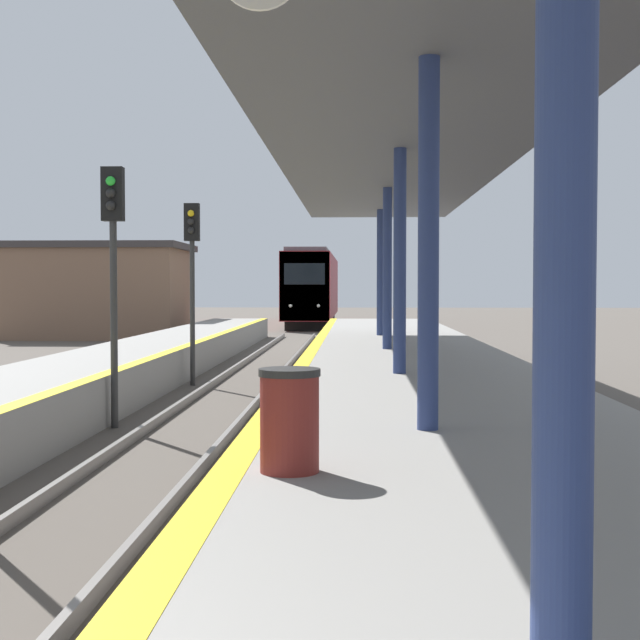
% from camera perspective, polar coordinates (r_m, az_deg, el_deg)
% --- Properties ---
extents(train, '(2.67, 20.25, 4.50)m').
position_cam_1_polar(train, '(56.62, -0.42, 2.05)').
color(train, black).
rests_on(train, ground).
extents(signal_mid, '(0.36, 0.31, 4.38)m').
position_cam_1_polar(signal_mid, '(15.33, -13.11, 4.65)').
color(signal_mid, '#2D2D2D').
rests_on(signal_mid, ground).
extents(signal_far, '(0.36, 0.31, 4.38)m').
position_cam_1_polar(signal_far, '(21.63, -8.19, 3.94)').
color(signal_far, '#2D2D2D').
rests_on(signal_far, ground).
extents(station_canopy, '(4.58, 30.49, 4.10)m').
position_cam_1_polar(station_canopy, '(15.68, 5.15, 11.01)').
color(station_canopy, navy).
rests_on(station_canopy, platform_right).
extents(trash_bin, '(0.51, 0.51, 0.84)m').
position_cam_1_polar(trash_bin, '(7.27, -1.96, -6.41)').
color(trash_bin, maroon).
rests_on(trash_bin, platform_right).
extents(station_building, '(8.59, 5.97, 4.40)m').
position_cam_1_polar(station_building, '(43.04, -14.15, 1.85)').
color(station_building, brown).
rests_on(station_building, ground).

